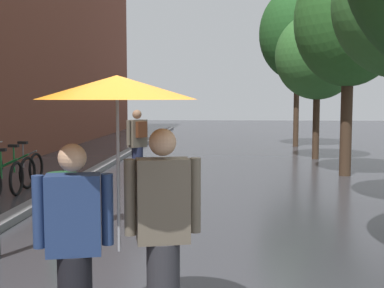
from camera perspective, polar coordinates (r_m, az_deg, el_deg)
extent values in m
cube|color=slate|center=(14.15, -10.19, -2.54)|extent=(0.30, 36.00, 0.12)
cylinder|color=#473323|center=(13.16, 17.14, 2.27)|extent=(0.29, 0.29, 2.65)
ellipsoid|color=#2D6628|center=(13.28, 17.45, 13.34)|extent=(2.69, 2.69, 3.28)
cylinder|color=#473323|center=(16.53, 13.93, 2.22)|extent=(0.21, 0.21, 2.25)
ellipsoid|color=#387533|center=(16.56, 14.10, 9.70)|extent=(2.67, 2.67, 2.76)
cylinder|color=#473323|center=(20.58, 11.78, 4.04)|extent=(0.21, 0.21, 3.11)
ellipsoid|color=#235623|center=(20.74, 11.94, 12.20)|extent=(3.04, 3.04, 3.70)
torus|color=black|center=(10.67, -19.34, -3.73)|extent=(0.08, 0.70, 0.70)
cylinder|color=#1E7A38|center=(10.75, -20.91, -2.24)|extent=(0.04, 0.04, 0.55)
cube|color=black|center=(10.71, -20.96, -0.62)|extent=(0.22, 0.11, 0.06)
torus|color=black|center=(11.42, -18.22, -3.12)|extent=(0.13, 0.70, 0.70)
cylinder|color=#1E7A38|center=(11.59, -20.03, -2.06)|extent=(0.88, 0.12, 0.43)
cylinder|color=#1E7A38|center=(11.53, -19.60, -1.71)|extent=(0.04, 0.04, 0.55)
cube|color=black|center=(11.50, -19.65, -0.20)|extent=(0.23, 0.12, 0.06)
torus|color=black|center=(12.16, -17.33, -2.60)|extent=(0.11, 0.70, 0.70)
cylinder|color=slate|center=(12.31, -19.08, -1.62)|extent=(0.88, 0.09, 0.43)
cylinder|color=slate|center=(12.26, -18.67, -1.28)|extent=(0.04, 0.04, 0.55)
cube|color=black|center=(12.23, -18.71, 0.14)|extent=(0.23, 0.11, 0.06)
cube|color=navy|center=(3.87, -13.35, -7.81)|extent=(0.44, 0.31, 0.60)
sphere|color=tan|center=(3.79, -13.49, -1.53)|extent=(0.21, 0.21, 0.21)
cylinder|color=navy|center=(3.88, -17.07, -7.39)|extent=(0.09, 0.09, 0.54)
cylinder|color=navy|center=(3.85, -9.61, -7.34)|extent=(0.09, 0.09, 0.54)
cube|color=#665B4C|center=(3.86, -3.33, -6.43)|extent=(0.44, 0.31, 0.65)
sphere|color=tan|center=(3.80, -3.37, 0.21)|extent=(0.21, 0.21, 0.21)
cylinder|color=#665B4C|center=(3.84, -7.07, -6.05)|extent=(0.09, 0.09, 0.58)
cylinder|color=#665B4C|center=(3.89, 0.34, -5.85)|extent=(0.09, 0.09, 0.58)
cylinder|color=#9E9EA3|center=(3.82, -8.39, -3.52)|extent=(0.02, 0.02, 1.18)
cone|color=orange|center=(3.78, -8.53, 6.39)|extent=(1.20, 1.20, 0.18)
cylinder|color=#1E4C28|center=(7.82, -14.56, -6.28)|extent=(0.44, 0.44, 0.85)
cylinder|color=#1E233D|center=(11.63, -6.22, -2.40)|extent=(0.26, 0.26, 0.84)
cube|color=#665B4C|center=(11.55, -6.26, 1.20)|extent=(0.43, 0.45, 0.63)
sphere|color=#9E7051|center=(11.53, -6.28, 3.37)|extent=(0.21, 0.21, 0.21)
cylinder|color=#665B4C|center=(11.40, -7.25, 1.29)|extent=(0.09, 0.09, 0.56)
cylinder|color=#665B4C|center=(11.71, -5.30, 1.41)|extent=(0.09, 0.09, 0.56)
cube|color=#592D19|center=(11.44, -5.83, 1.66)|extent=(0.28, 0.29, 0.36)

